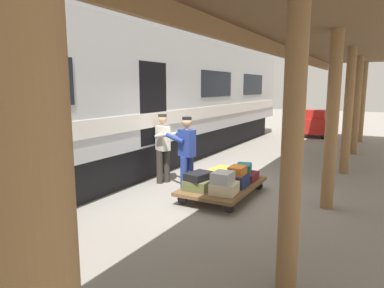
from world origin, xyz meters
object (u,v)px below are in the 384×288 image
suitcase_yellow_case (222,172)px  suitcase_olive_duffel (198,184)px  suitcase_black_hardshell (199,176)px  baggage_tug (316,124)px  suitcase_navy_fabric (236,180)px  suitcase_burgundy_valise (211,179)px  suitcase_teal_softside (244,168)px  suitcase_cream_canvas (224,188)px  suitcase_gray_aluminum (223,177)px  suitcase_orange_carryall (237,171)px  suitcase_maroon_trunk (245,176)px  porter_in_overalls (186,151)px  luggage_cart (223,186)px  porter_by_door (163,146)px  train_car (108,98)px

suitcase_yellow_case → suitcase_olive_duffel: 1.18m
suitcase_black_hardshell → baggage_tug: baggage_tug is taller
suitcase_navy_fabric → suitcase_black_hardshell: bearing=45.2°
suitcase_yellow_case → suitcase_burgundy_valise: suitcase_yellow_case is taller
suitcase_black_hardshell → suitcase_olive_duffel: bearing=64.0°
suitcase_navy_fabric → suitcase_teal_softside: 0.60m
suitcase_yellow_case → suitcase_cream_canvas: suitcase_cream_canvas is taller
suitcase_yellow_case → suitcase_gray_aluminum: bearing=114.8°
suitcase_olive_duffel → suitcase_orange_carryall: 0.89m
suitcase_burgundy_valise → suitcase_orange_carryall: size_ratio=1.35×
suitcase_yellow_case → suitcase_maroon_trunk: size_ratio=1.14×
suitcase_maroon_trunk → porter_in_overalls: (1.17, 0.66, 0.57)m
suitcase_teal_softside → suitcase_olive_duffel: bearing=65.0°
luggage_cart → porter_by_door: bearing=-9.1°
porter_in_overalls → porter_by_door: 0.91m
suitcase_black_hardshell → porter_by_door: bearing=-30.9°
luggage_cart → suitcase_orange_carryall: bearing=-176.0°
suitcase_olive_duffel → suitcase_black_hardshell: 0.18m
porter_in_overalls → suitcase_yellow_case: bearing=-131.8°
suitcase_maroon_trunk → suitcase_orange_carryall: suitcase_orange_carryall is taller
luggage_cart → suitcase_gray_aluminum: suitcase_gray_aluminum is taller
suitcase_orange_carryall → porter_by_door: size_ratio=0.24×
luggage_cart → suitcase_navy_fabric: bearing=-180.0°
luggage_cart → suitcase_yellow_case: suitcase_yellow_case is taller
suitcase_cream_canvas → suitcase_burgundy_valise: 0.83m
suitcase_burgundy_valise → suitcase_black_hardshell: size_ratio=1.00×
suitcase_gray_aluminum → suitcase_black_hardshell: bearing=-2.9°
train_car → baggage_tug: (-3.66, -10.10, -1.43)m
suitcase_yellow_case → suitcase_maroon_trunk: (-0.58, 0.00, -0.01)m
suitcase_navy_fabric → suitcase_black_hardshell: size_ratio=0.89×
suitcase_burgundy_valise → porter_in_overalls: bearing=6.6°
porter_in_overalls → porter_by_door: (0.85, -0.34, 0.00)m
baggage_tug → suitcase_black_hardshell: bearing=87.8°
suitcase_gray_aluminum → suitcase_olive_duffel: bearing=-2.3°
suitcase_cream_canvas → suitcase_gray_aluminum: bearing=38.3°
suitcase_yellow_case → baggage_tug: 9.86m
suitcase_black_hardshell → luggage_cart: bearing=-116.3°
suitcase_maroon_trunk → porter_in_overalls: bearing=29.4°
luggage_cart → suitcase_teal_softside: suitcase_teal_softside is taller
suitcase_gray_aluminum → suitcase_teal_softside: size_ratio=1.01×
suitcase_gray_aluminum → porter_in_overalls: size_ratio=0.26×
suitcase_gray_aluminum → baggage_tug: bearing=-89.3°
suitcase_maroon_trunk → suitcase_cream_canvas: (0.00, 1.18, 0.02)m
suitcase_orange_carryall → baggage_tug: bearing=-88.9°
luggage_cart → suitcase_maroon_trunk: bearing=-116.3°
suitcase_gray_aluminum → suitcase_maroon_trunk: bearing=-91.3°
suitcase_maroon_trunk → suitcase_teal_softside: size_ratio=1.27×
suitcase_cream_canvas → suitcase_navy_fabric: 0.59m
luggage_cart → porter_in_overalls: porter_in_overalls is taller
suitcase_navy_fabric → suitcase_cream_canvas: bearing=90.0°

